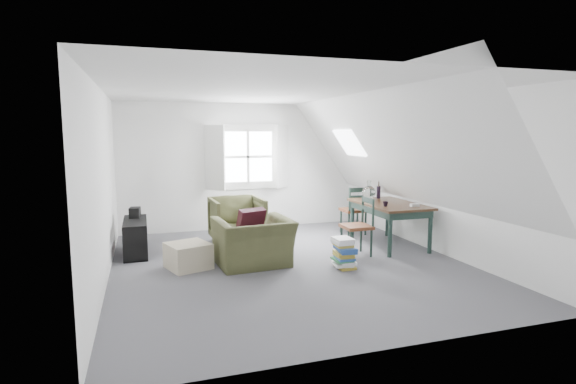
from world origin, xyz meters
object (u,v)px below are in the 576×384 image
object	(u,v)px
armchair_near	(253,265)
magazine_stack	(344,253)
dining_chair_far	(354,209)
dining_table	(389,209)
armchair_far	(237,243)
ottoman	(188,256)
dining_chair_near	(359,225)
media_shelf	(136,239)

from	to	relation	value
armchair_near	magazine_stack	distance (m)	1.33
armchair_near	dining_chair_far	distance (m)	2.74
armchair_near	dining_table	bearing A→B (deg)	-174.83
armchair_far	dining_table	xyz separation A→B (m)	(2.44, -0.96, 0.64)
armchair_far	ottoman	xyz separation A→B (m)	(-0.96, -1.24, 0.18)
ottoman	dining_chair_near	distance (m)	2.65
armchair_near	ottoman	world-z (taller)	ottoman
armchair_near	dining_chair_far	world-z (taller)	dining_chair_far
dining_chair_far	media_shelf	world-z (taller)	dining_chair_far
armchair_far	dining_chair_far	world-z (taller)	dining_chair_far
ottoman	media_shelf	size ratio (longest dim) A/B	0.51
dining_table	dining_chair_far	size ratio (longest dim) A/B	1.61
dining_chair_far	media_shelf	bearing A→B (deg)	-13.50
armchair_far	dining_chair_near	world-z (taller)	dining_chair_near
armchair_near	media_shelf	xyz separation A→B (m)	(-1.64, 1.16, 0.25)
armchair_far	media_shelf	xyz separation A→B (m)	(-1.69, -0.23, 0.25)
dining_table	armchair_near	bearing A→B (deg)	-168.90
magazine_stack	media_shelf	bearing A→B (deg)	149.22
dining_chair_far	magazine_stack	size ratio (longest dim) A/B	2.11
ottoman	magazine_stack	world-z (taller)	magazine_stack
dining_table	dining_chair_far	world-z (taller)	dining_chair_far
ottoman	dining_chair_far	distance (m)	3.47
dining_table	magazine_stack	bearing A→B (deg)	-141.94
dining_chair_near	dining_chair_far	bearing A→B (deg)	148.38
armchair_near	dining_table	xyz separation A→B (m)	(2.49, 0.43, 0.64)
dining_table	magazine_stack	world-z (taller)	dining_table
armchair_near	dining_chair_near	size ratio (longest dim) A/B	1.16
ottoman	dining_chair_far	size ratio (longest dim) A/B	0.59
dining_chair_near	dining_table	bearing A→B (deg)	109.00
ottoman	dining_chair_far	xyz separation A→B (m)	(3.23, 1.25, 0.30)
ottoman	media_shelf	distance (m)	1.25
armchair_far	ottoman	size ratio (longest dim) A/B	1.65
armchair_near	ottoman	distance (m)	0.95
dining_table	dining_chair_near	size ratio (longest dim) A/B	1.62
dining_chair_far	media_shelf	xyz separation A→B (m)	(-3.95, -0.24, -0.23)
dining_chair_far	dining_chair_near	bearing A→B (deg)	49.42
armchair_far	ottoman	distance (m)	1.58
armchair_far	dining_chair_near	xyz separation A→B (m)	(1.67, -1.35, 0.48)
ottoman	dining_chair_far	world-z (taller)	dining_chair_far
dining_table	dining_chair_far	bearing A→B (deg)	101.54
dining_chair_near	magazine_stack	distance (m)	0.80
magazine_stack	armchair_far	bearing A→B (deg)	121.04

